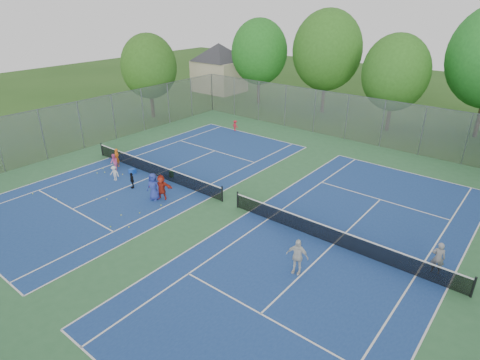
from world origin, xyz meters
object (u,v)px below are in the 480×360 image
Objects in this scene: net_left at (154,170)px; ball_crate at (132,171)px; ball_hopper at (171,174)px; net_right at (334,237)px; instructor at (438,258)px.

net_left is 1.77m from ball_crate.
ball_crate is 3.02m from ball_hopper.
net_right is 32.55× the size of ball_crate.
instructor is at bearing 2.52° from net_left.
instructor is (17.57, 0.29, 0.58)m from ball_hopper.
ball_hopper reaches higher than ball_crate.
ball_crate is (-1.59, -0.73, -0.29)m from net_left.
ball_crate is at bearing -177.31° from net_right.
net_left is 32.55× the size of ball_crate.
net_left is at bearing -11.16° from instructor.
net_right is 12.86m from ball_hopper.
net_right is 15.61m from ball_crate.
net_left is 1.28m from ball_hopper.
net_left is at bearing 24.76° from ball_crate.
net_right is at bearing -3.78° from instructor.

